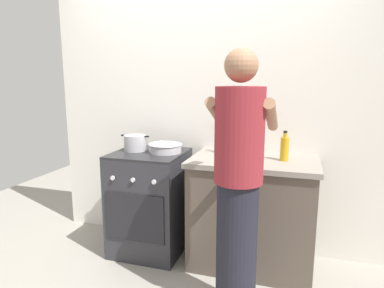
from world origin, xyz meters
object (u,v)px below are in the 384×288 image
at_px(pot, 135,143).
at_px(spice_bottle, 255,154).
at_px(utensil_crock, 227,143).
at_px(mixing_bowl, 165,148).
at_px(oil_bottle, 285,148).
at_px(person, 238,188).
at_px(stove_range, 150,202).

distance_m(pot, spice_bottle, 1.04).
bearing_deg(utensil_crock, spice_bottle, -26.02).
bearing_deg(mixing_bowl, spice_bottle, 0.13).
bearing_deg(utensil_crock, oil_bottle, -14.62).
xyz_separation_m(spice_bottle, person, (-0.02, -0.66, -0.08)).
xyz_separation_m(stove_range, mixing_bowl, (0.14, 0.03, 0.49)).
height_order(pot, utensil_crock, utensil_crock).
bearing_deg(oil_bottle, pot, -179.58).
bearing_deg(pot, oil_bottle, 0.42).
height_order(spice_bottle, person, person).
distance_m(pot, oil_bottle, 1.27).
distance_m(stove_range, spice_bottle, 1.03).
bearing_deg(stove_range, oil_bottle, 1.67).
relative_size(utensil_crock, oil_bottle, 1.36).
distance_m(spice_bottle, oil_bottle, 0.23).
distance_m(mixing_bowl, oil_bottle, 0.99).
distance_m(oil_bottle, person, 0.71).
bearing_deg(spice_bottle, pot, -179.40).
distance_m(stove_range, mixing_bowl, 0.51).
relative_size(stove_range, pot, 3.45).
distance_m(pot, utensil_crock, 0.80).
xyz_separation_m(stove_range, spice_bottle, (0.90, 0.03, 0.49)).
bearing_deg(pot, utensil_crock, 9.62).
distance_m(pot, person, 1.22).
distance_m(spice_bottle, person, 0.67).
distance_m(utensil_crock, spice_bottle, 0.29).
distance_m(mixing_bowl, spice_bottle, 0.76).
xyz_separation_m(stove_range, person, (0.89, -0.63, 0.41)).
xyz_separation_m(stove_range, utensil_crock, (0.65, 0.16, 0.54)).
bearing_deg(mixing_bowl, utensil_crock, 13.73).
xyz_separation_m(mixing_bowl, spice_bottle, (0.76, 0.00, -0.00)).
xyz_separation_m(utensil_crock, person, (0.24, -0.78, -0.13)).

